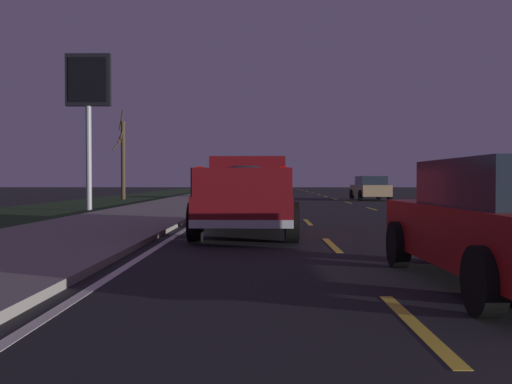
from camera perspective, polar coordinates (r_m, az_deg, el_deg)
The scene contains 9 objects.
ground at distance 27.91m, azimuth 7.17°, elevation -1.43°, with size 144.00×144.00×0.00m, color black.
sidewalk_shoulder at distance 28.07m, azimuth -8.13°, elevation -1.29°, with size 108.00×4.00×0.12m, color gray.
grass_verge at distance 29.26m, azimuth -17.85°, elevation -1.35°, with size 108.00×6.00×0.01m, color #1E3819.
lane_markings at distance 31.00m, azimuth 0.81°, elevation -1.15°, with size 108.00×7.04×0.01m.
pickup_truck at distance 13.35m, azimuth -0.92°, elevation -0.10°, with size 5.44×2.32×1.87m.
sedan_tan at distance 36.43m, azimuth 11.60°, elevation 0.41°, with size 4.44×2.09×1.54m.
sedan_red at distance 7.31m, azimuth 24.44°, elevation -2.86°, with size 4.45×2.10×1.54m.
gas_price_sign at distance 24.87m, azimuth -16.78°, elevation 9.65°, with size 0.27×1.90×6.61m.
bare_tree_far at distance 38.09m, azimuth -13.46°, elevation 3.45°, with size 1.64×0.77×5.96m.
Camera 1 is at (-0.70, 3.10, 1.29)m, focal length 39.12 mm.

